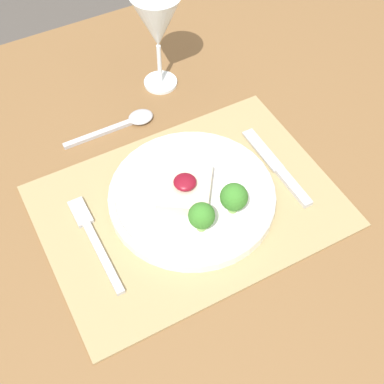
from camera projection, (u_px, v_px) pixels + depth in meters
name	position (u px, v px, depth m)	size (l,w,h in m)	color
ground_plane	(190.00, 368.00, 1.41)	(8.00, 8.00, 0.00)	#4C4742
dining_table	(189.00, 235.00, 0.90)	(1.39, 1.07, 0.72)	brown
placemat	(189.00, 206.00, 0.83)	(0.45, 0.32, 0.00)	#9E895B
dinner_plate	(193.00, 195.00, 0.82)	(0.26, 0.26, 0.07)	white
fork	(93.00, 237.00, 0.79)	(0.02, 0.18, 0.01)	#B2B2B7
knife	(280.00, 171.00, 0.87)	(0.02, 0.18, 0.01)	#B2B2B7
spoon	(128.00, 122.00, 0.94)	(0.17, 0.04, 0.01)	#B2B2B7
wine_glass_near	(157.00, 24.00, 0.90)	(0.09, 0.09, 0.19)	white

